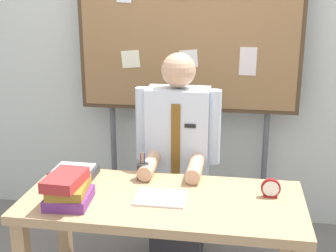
% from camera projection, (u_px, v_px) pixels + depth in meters
% --- Properties ---
extents(back_wall, '(6.40, 0.08, 2.70)m').
position_uv_depth(back_wall, '(191.00, 52.00, 3.49)').
color(back_wall, silver).
rests_on(back_wall, ground_plane).
extents(desk, '(1.51, 0.68, 0.73)m').
position_uv_depth(desk, '(163.00, 214.00, 2.48)').
color(desk, tan).
rests_on(desk, ground_plane).
extents(person, '(0.55, 0.56, 1.43)m').
position_uv_depth(person, '(178.00, 168.00, 3.01)').
color(person, '#2D2D33').
rests_on(person, ground_plane).
extents(bulletin_board, '(1.62, 0.09, 2.16)m').
position_uv_depth(bulletin_board, '(188.00, 30.00, 3.24)').
color(bulletin_board, '#4C3823').
rests_on(bulletin_board, ground_plane).
extents(book_stack, '(0.24, 0.30, 0.16)m').
position_uv_depth(book_stack, '(68.00, 189.00, 2.36)').
color(book_stack, '#72337F').
rests_on(book_stack, desk).
extents(open_notebook, '(0.27, 0.21, 0.01)m').
position_uv_depth(open_notebook, '(160.00, 198.00, 2.43)').
color(open_notebook, silver).
rests_on(open_notebook, desk).
extents(desk_clock, '(0.10, 0.04, 0.10)m').
position_uv_depth(desk_clock, '(271.00, 189.00, 2.44)').
color(desk_clock, maroon).
rests_on(desk_clock, desk).
extents(pen_holder, '(0.07, 0.07, 0.16)m').
position_uv_depth(pen_holder, '(143.00, 171.00, 2.68)').
color(pen_holder, '#262626').
rests_on(pen_holder, desk).
extents(paper_tray, '(0.26, 0.20, 0.06)m').
position_uv_depth(paper_tray, '(74.00, 172.00, 2.72)').
color(paper_tray, '#333338').
rests_on(paper_tray, desk).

